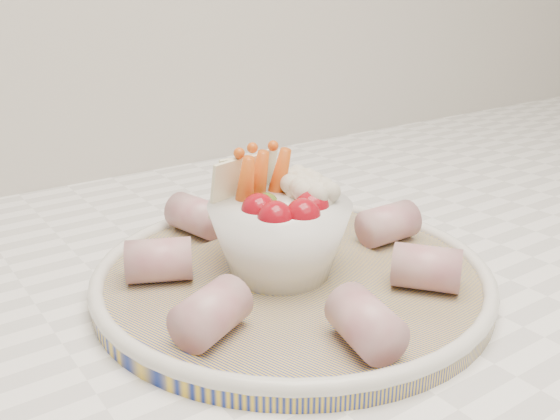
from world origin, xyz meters
TOP-DOWN VIEW (x-y plane):
  - serving_platter at (-0.04, 1.37)m, footprint 0.40×0.40m
  - veggie_bowl at (-0.05, 1.38)m, footprint 0.11×0.11m
  - cured_meat_rolls at (-0.05, 1.37)m, footprint 0.26×0.29m

SIDE VIEW (x-z plane):
  - serving_platter at x=-0.04m, z-range 0.92..0.94m
  - cured_meat_rolls at x=-0.05m, z-range 0.94..0.97m
  - veggie_bowl at x=-0.05m, z-range 0.92..1.02m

